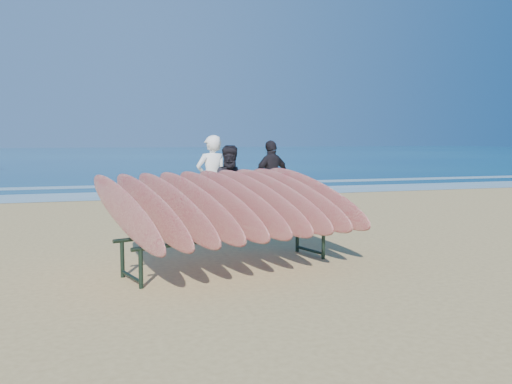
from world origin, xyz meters
TOP-DOWN VIEW (x-y plane):
  - ground at (0.00, 0.00)m, footprint 120.00×120.00m
  - ocean at (0.00, 55.00)m, footprint 160.00×160.00m
  - foam_near at (0.00, 10.00)m, footprint 160.00×160.00m
  - foam_far at (0.00, 13.50)m, footprint 160.00×160.00m
  - surfboard_rack at (-0.77, -0.47)m, footprint 3.80×3.45m
  - person_white at (-0.21, 3.43)m, footprint 0.78×0.59m
  - person_dark_a at (0.05, 2.66)m, footprint 0.85×0.68m
  - person_dark_b at (1.60, 4.82)m, footprint 1.14×0.76m

SIDE VIEW (x-z plane):
  - ground at x=0.00m, z-range 0.00..0.00m
  - ocean at x=0.00m, z-range 0.01..0.01m
  - foam_far at x=0.00m, z-range 0.01..0.01m
  - foam_near at x=0.00m, z-range 0.01..0.01m
  - person_dark_a at x=0.05m, z-range 0.00..1.71m
  - person_dark_b at x=1.60m, z-range 0.00..1.80m
  - surfboard_rack at x=-0.77m, z-range 0.16..1.68m
  - person_white at x=-0.21m, z-range 0.00..1.92m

